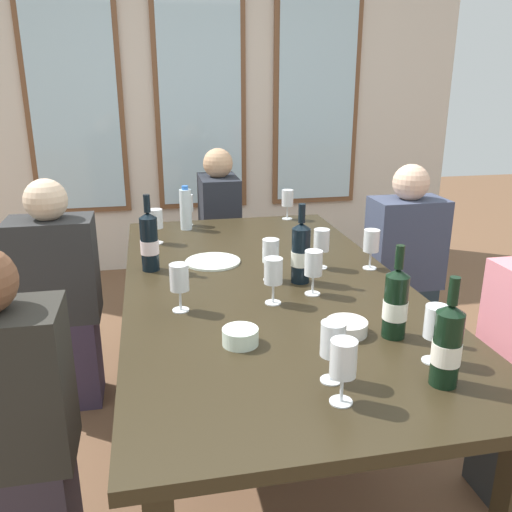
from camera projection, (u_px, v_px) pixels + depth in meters
ground_plane at (265, 437)px, 2.39m from camera, size 12.00×12.00×0.00m
back_wall_with_windows at (200, 89)px, 4.20m from camera, size 4.32×0.10×2.90m
dining_table at (266, 298)px, 2.18m from camera, size 1.12×2.13×0.74m
white_plate_0 at (213, 262)px, 2.40m from camera, size 0.25×0.25×0.01m
wine_bottle_0 at (149, 241)px, 2.27m from camera, size 0.08×0.08×0.33m
wine_bottle_1 at (396, 303)px, 1.68m from camera, size 0.08×0.08×0.30m
wine_bottle_2 at (447, 345)px, 1.41m from camera, size 0.08×0.08×0.31m
wine_bottle_3 at (301, 253)px, 2.13m from camera, size 0.08×0.08×0.32m
tasting_bowl_0 at (347, 327)px, 1.72m from camera, size 0.13×0.13×0.04m
tasting_bowl_1 at (240, 336)px, 1.65m from camera, size 0.11×0.11×0.05m
water_bottle at (186, 209)px, 2.90m from camera, size 0.06×0.06×0.24m
wine_glass_0 at (313, 265)px, 2.01m from camera, size 0.07×0.07×0.17m
wine_glass_1 at (271, 253)px, 2.15m from camera, size 0.07×0.07×0.17m
wine_glass_2 at (343, 362)px, 1.32m from camera, size 0.07×0.07×0.17m
wine_glass_3 at (273, 273)px, 1.93m from camera, size 0.07×0.07×0.17m
wine_glass_4 at (321, 242)px, 2.30m from camera, size 0.07×0.07×0.17m
wine_glass_5 at (288, 199)px, 3.11m from camera, size 0.07×0.07×0.17m
wine_glass_6 at (333, 341)px, 1.42m from camera, size 0.07×0.07×0.17m
wine_glass_7 at (371, 242)px, 2.29m from camera, size 0.07×0.07×0.17m
wine_glass_8 at (436, 323)px, 1.52m from camera, size 0.07×0.07×0.17m
wine_glass_9 at (187, 205)px, 2.98m from camera, size 0.07×0.07×0.17m
wine_glass_10 at (156, 221)px, 2.65m from camera, size 0.07×0.07×0.17m
wine_glass_11 at (179, 280)px, 1.86m from camera, size 0.07×0.07×0.17m
seated_person_0 at (7, 438)px, 1.56m from camera, size 0.38×0.24×1.11m
seated_person_2 at (58, 302)px, 2.51m from camera, size 0.38×0.24×1.11m
seated_person_3 at (403, 271)px, 2.91m from camera, size 0.38×0.24×1.11m
seated_person_4 at (220, 237)px, 3.55m from camera, size 0.24×0.38×1.11m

